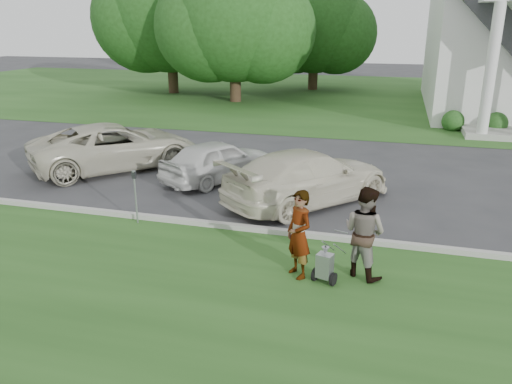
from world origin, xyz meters
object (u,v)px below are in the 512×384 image
at_px(tree_back, 315,28).
at_px(parking_meter_near, 135,191).
at_px(car_b, 218,160).
at_px(tree_far, 170,15).
at_px(car_a, 116,146).
at_px(tree_left, 234,23).
at_px(car_c, 308,177).
at_px(striping_cart, 325,266).
at_px(person_right, 364,233).
at_px(person_left, 299,235).

relative_size(tree_back, parking_meter_near, 6.55).
xyz_separation_m(tree_back, car_b, (1.05, -25.47, -4.02)).
height_order(tree_far, car_a, tree_far).
distance_m(tree_left, car_c, 21.06).
bearing_deg(car_a, striping_cart, -174.69).
bearing_deg(car_c, tree_far, -18.18).
xyz_separation_m(striping_cart, parking_meter_near, (-5.31, 1.89, 0.55)).
bearing_deg(person_right, car_a, -1.50).
distance_m(tree_far, parking_meter_near, 27.20).
xyz_separation_m(car_a, car_c, (7.46, -1.75, -0.04)).
distance_m(tree_back, parking_meter_near, 29.97).
bearing_deg(person_right, tree_left, -34.84).
xyz_separation_m(person_left, car_a, (-8.07, 6.40, -0.12)).
relative_size(striping_cart, parking_meter_near, 0.69).
bearing_deg(person_left, parking_meter_near, -154.62).
relative_size(tree_far, person_left, 6.13).
height_order(person_left, car_a, person_left).
distance_m(parking_meter_near, car_b, 4.33).
relative_size(parking_meter_near, car_a, 0.24).
bearing_deg(tree_far, person_right, -58.00).
xyz_separation_m(tree_left, person_left, (9.00, -23.48, -4.16)).
distance_m(car_a, car_b, 4.15).
height_order(tree_far, striping_cart, tree_far).
height_order(parking_meter_near, car_c, car_c).
bearing_deg(car_a, tree_left, -44.55).
relative_size(person_left, parking_meter_near, 1.29).
relative_size(tree_left, car_c, 1.94).
distance_m(parking_meter_near, car_c, 5.03).
relative_size(tree_far, car_b, 2.81).
bearing_deg(tree_back, person_left, -80.98).
relative_size(car_a, car_c, 1.10).
xyz_separation_m(striping_cart, person_right, (0.72, 0.54, 0.61)).
xyz_separation_m(tree_left, tree_far, (-6.00, 3.00, 0.58)).
xyz_separation_m(person_left, person_right, (1.30, 0.40, 0.04)).
relative_size(tree_back, striping_cart, 9.49).
height_order(tree_left, parking_meter_near, tree_left).
bearing_deg(car_b, tree_back, -57.11).
xyz_separation_m(tree_back, person_left, (4.99, -31.48, -3.78)).
height_order(car_a, car_b, car_a).
xyz_separation_m(tree_far, parking_meter_near, (10.27, -24.73, -4.77)).
bearing_deg(tree_left, person_left, -69.04).
bearing_deg(tree_back, parking_meter_near, -89.48).
height_order(person_right, car_b, person_right).
distance_m(tree_far, car_a, 21.79).
xyz_separation_m(tree_back, parking_meter_near, (0.27, -29.73, -3.80)).
distance_m(tree_far, person_right, 31.11).
bearing_deg(person_right, striping_cart, 68.04).
bearing_deg(parking_meter_near, car_b, 79.55).
bearing_deg(car_c, car_a, 25.21).
bearing_deg(tree_left, striping_cart, -67.92).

